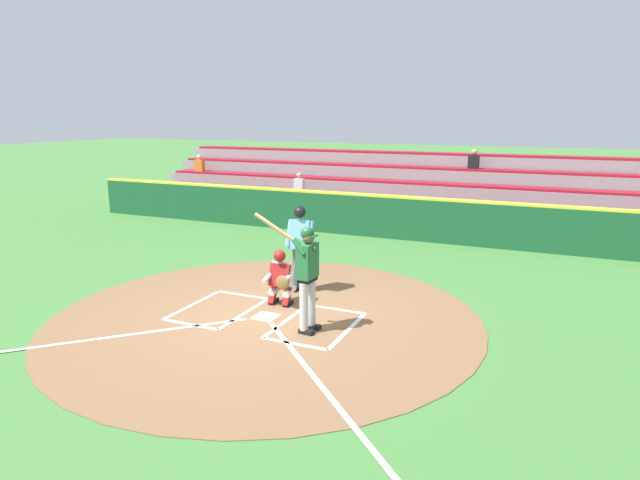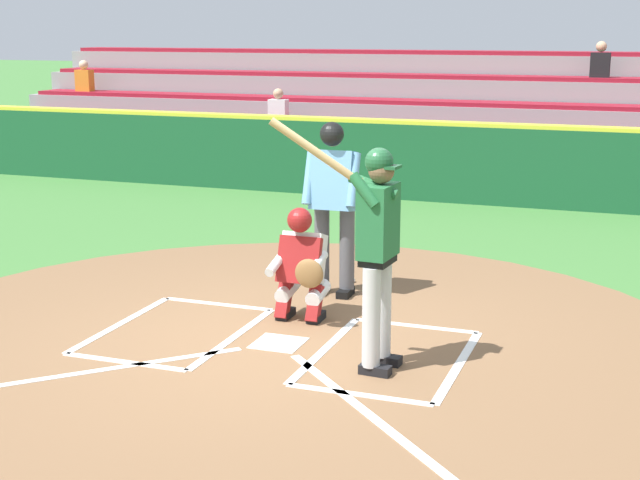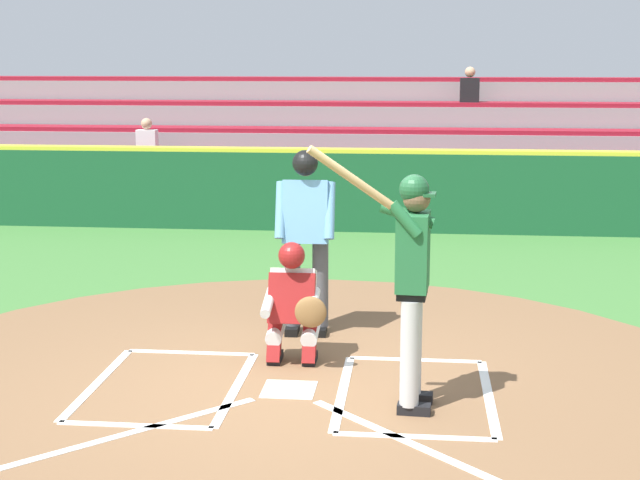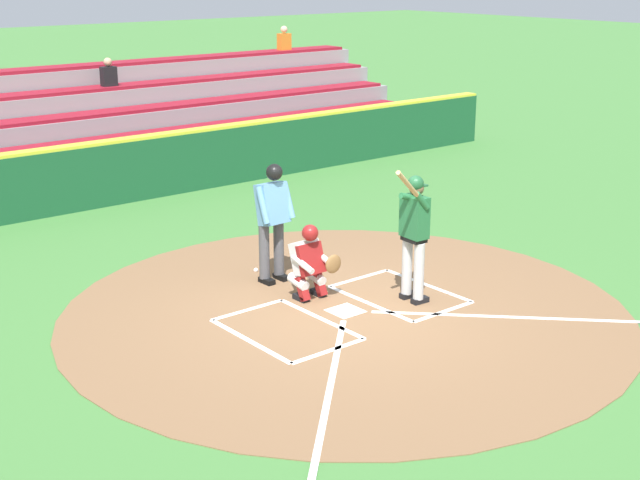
% 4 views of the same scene
% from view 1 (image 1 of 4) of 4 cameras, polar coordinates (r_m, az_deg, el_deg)
% --- Properties ---
extents(ground_plane, '(120.00, 120.00, 0.00)m').
position_cam_1_polar(ground_plane, '(10.40, -5.66, -8.00)').
color(ground_plane, '#427A38').
extents(dirt_circle, '(8.00, 8.00, 0.01)m').
position_cam_1_polar(dirt_circle, '(10.39, -5.66, -7.97)').
color(dirt_circle, brown).
rests_on(dirt_circle, ground).
extents(home_plate_and_chalk, '(7.93, 4.91, 0.01)m').
position_cam_1_polar(home_plate_and_chalk, '(9.69, -8.26, -9.57)').
color(home_plate_and_chalk, white).
rests_on(home_plate_and_chalk, dirt_circle).
extents(batter, '(0.97, 0.66, 2.13)m').
position_cam_1_polar(batter, '(9.34, -1.40, -3.25)').
color(batter, '#BCBCBC').
rests_on(batter, ground).
extents(catcher, '(0.59, 0.60, 1.13)m').
position_cam_1_polar(catcher, '(10.83, -4.08, -3.80)').
color(catcher, black).
rests_on(catcher, ground).
extents(plate_umpire, '(0.59, 0.42, 1.86)m').
position_cam_1_polar(plate_umpire, '(11.49, -1.97, -0.28)').
color(plate_umpire, '#4C4C51').
rests_on(plate_umpire, ground).
extents(baseball, '(0.07, 0.07, 0.07)m').
position_cam_1_polar(baseball, '(12.21, -0.67, -4.53)').
color(baseball, white).
rests_on(baseball, ground).
extents(backstop_wall, '(22.00, 0.36, 1.31)m').
position_cam_1_polar(backstop_wall, '(16.92, 6.88, 2.46)').
color(backstop_wall, '#19512D').
rests_on(backstop_wall, ground).
extents(bleacher_stand, '(20.00, 4.25, 3.00)m').
position_cam_1_polar(bleacher_stand, '(19.99, 9.67, 4.56)').
color(bleacher_stand, gray).
rests_on(bleacher_stand, ground).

